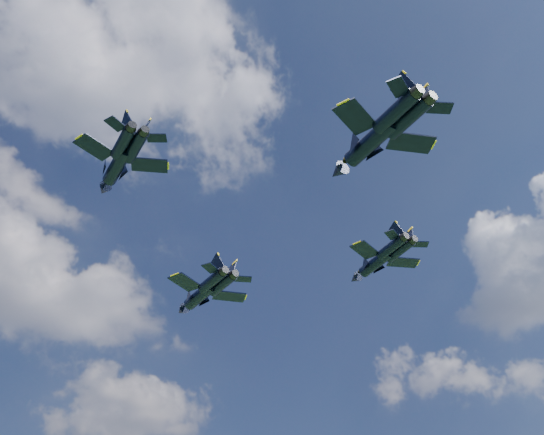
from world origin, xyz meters
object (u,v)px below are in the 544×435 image
Objects in this scene: jet_lead at (199,296)px; jet_right at (374,263)px; jet_left at (116,167)px; jet_slot at (368,144)px.

jet_lead is 27.38m from jet_right.
jet_slot is (25.33, -15.07, -1.16)m from jet_left.
jet_left is 38.51m from jet_right.
jet_slot is at bearing -92.46° from jet_lead.
jet_slot is at bearing -128.04° from jet_right.
jet_left is 1.01× the size of jet_right.
jet_slot is at bearing -38.98° from jet_left.
jet_left reaches higher than jet_right.
jet_slot is (8.30, -40.52, -0.38)m from jet_lead.
jet_lead is 30.63m from jet_left.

